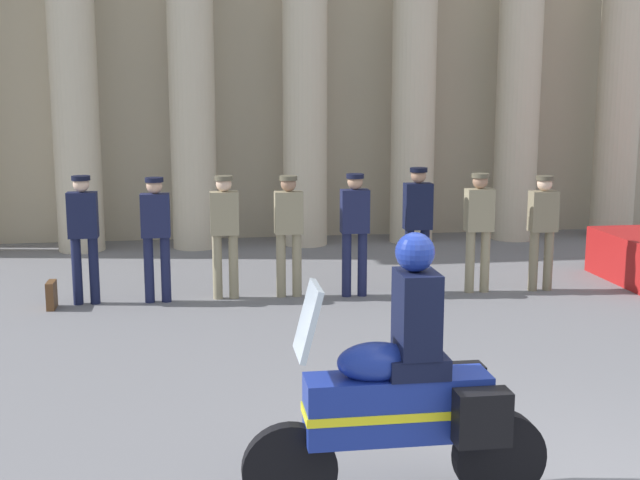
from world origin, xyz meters
TOP-DOWN VIEW (x-y plane):
  - colonnade_backdrop at (-0.44, 10.71)m, footprint 15.64×1.65m
  - officer_in_row_0 at (-3.88, 6.33)m, footprint 0.38×0.24m
  - officer_in_row_1 at (-2.95, 6.30)m, footprint 0.38×0.24m
  - officer_in_row_2 at (-2.04, 6.36)m, footprint 0.38×0.24m
  - officer_in_row_3 at (-1.17, 6.34)m, footprint 0.38×0.24m
  - officer_in_row_4 at (-0.28, 6.24)m, footprint 0.38×0.24m
  - officer_in_row_5 at (0.62, 6.31)m, footprint 0.38×0.24m
  - officer_in_row_6 at (1.48, 6.21)m, footprint 0.38×0.24m
  - officer_in_row_7 at (2.40, 6.18)m, footprint 0.38×0.24m
  - motorcycle_with_rider at (-1.02, 0.39)m, footprint 2.09×0.70m
  - briefcase_on_ground at (-4.30, 6.15)m, footprint 0.10×0.32m

SIDE VIEW (x-z plane):
  - briefcase_on_ground at x=-4.30m, z-range 0.00..0.36m
  - motorcycle_with_rider at x=-1.02m, z-range -0.16..1.74m
  - officer_in_row_7 at x=2.40m, z-range 0.15..1.78m
  - officer_in_row_3 at x=-1.17m, z-range 0.15..1.82m
  - officer_in_row_6 at x=1.48m, z-range 0.15..1.83m
  - officer_in_row_1 at x=-2.95m, z-range 0.15..1.83m
  - officer_in_row_2 at x=-2.04m, z-range 0.15..1.84m
  - officer_in_row_4 at x=-0.28m, z-range 0.16..1.85m
  - officer_in_row_0 at x=-3.88m, z-range 0.16..1.87m
  - officer_in_row_5 at x=0.62m, z-range 0.16..1.92m
  - colonnade_backdrop at x=-0.44m, z-range 0.23..7.48m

